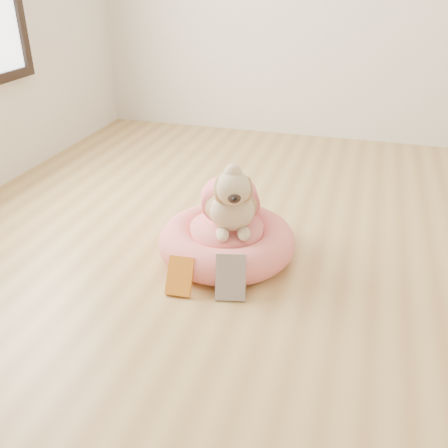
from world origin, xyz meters
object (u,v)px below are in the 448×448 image
(pet_bed, at_px, (227,241))
(book_white, at_px, (231,277))
(book_yellow, at_px, (180,276))
(dog, at_px, (231,189))

(pet_bed, xyz_separation_m, book_white, (0.11, -0.32, 0.01))
(pet_bed, distance_m, book_yellow, 0.37)
(pet_bed, xyz_separation_m, dog, (0.01, 0.03, 0.27))
(book_white, bearing_deg, pet_bed, 95.73)
(pet_bed, bearing_deg, book_white, -71.00)
(pet_bed, relative_size, dog, 1.36)
(pet_bed, height_order, book_white, book_white)
(dog, height_order, book_white, dog)
(pet_bed, bearing_deg, dog, 70.12)
(book_yellow, bearing_deg, dog, 68.40)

